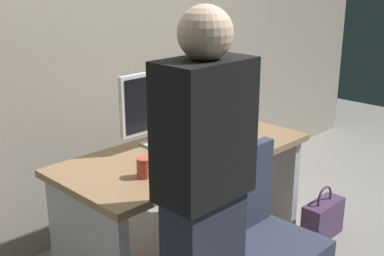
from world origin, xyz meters
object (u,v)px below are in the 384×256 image
Objects in this scene: office_chair at (263,250)px; keyboard at (197,156)px; cell_phone at (252,141)px; handbag at (323,218)px; desk at (186,185)px; person_at_desk at (204,197)px; monitor at (157,103)px; book_stack at (228,120)px; cup_near_keyboard at (144,167)px; mouse at (229,143)px.

office_chair is 2.19× the size of keyboard.
cell_phone is (0.44, -0.05, -0.01)m from keyboard.
keyboard reaches higher than cell_phone.
office_chair reaches higher than handbag.
desk is 0.50m from cell_phone.
person_at_desk is 3.03× the size of monitor.
book_stack reaches higher than handbag.
person_at_desk reaches higher than monitor.
keyboard is 0.39m from cup_near_keyboard.
book_stack is at bearing 12.76° from cup_near_keyboard.
monitor is 1.42m from handbag.
mouse reaches higher than desk.
desk is at bearing 153.78° from mouse.
book_stack is (1.00, 0.72, -0.03)m from person_at_desk.
mouse is 0.97× the size of cup_near_keyboard.
cell_phone reaches higher than handbag.
cell_phone is at bearing -41.07° from monitor.
desk is 15.10× the size of cup_near_keyboard.
book_stack is 1.34× the size of cell_phone.
monitor reaches higher than cup_near_keyboard.
person_at_desk reaches higher than book_stack.
book_stack is (0.22, 0.20, 0.05)m from mouse.
cell_phone reaches higher than desk.
handbag is at bearing -22.18° from keyboard.
desk is at bearing -78.98° from monitor.
desk is at bearing 16.47° from cup_near_keyboard.
book_stack is at bearing 19.87° from keyboard.
mouse is at bearing 151.51° from handbag.
cup_near_keyboard is at bearing 117.52° from office_chair.
person_at_desk is 16.39× the size of mouse.
cup_near_keyboard is at bearing 78.40° from person_at_desk.
keyboard is at bearing -177.60° from mouse.
monitor is 0.56m from book_stack.
desk is 3.62× the size of keyboard.
handbag is at bearing -27.85° from desk.
desk is 10.82× the size of cell_phone.
mouse is at bearing 151.63° from cell_phone.
cell_phone is (0.83, -0.06, -0.05)m from cup_near_keyboard.
person_at_desk is at bearing -160.58° from cell_phone.
office_chair is 0.73m from cup_near_keyboard.
mouse reaches higher than handbag.
person_at_desk is at bearing -144.22° from book_stack.
cell_phone is at bearing 26.34° from person_at_desk.
office_chair is 0.65m from keyboard.
cup_near_keyboard is 0.92m from book_stack.
keyboard reaches higher than handbag.
cell_phone is (-0.07, -0.26, -0.07)m from book_stack.
desk is at bearing 148.67° from cell_phone.
monitor is 5.24× the size of cup_near_keyboard.
office_chair is at bearing -124.28° from mouse.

